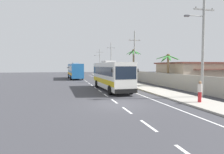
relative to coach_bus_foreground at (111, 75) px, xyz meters
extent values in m
plane|color=#3A3A3F|center=(-1.53, -8.88, -1.98)|extent=(160.00, 160.00, 0.00)
cube|color=#A8A399|center=(5.27, 1.12, -1.91)|extent=(3.20, 90.00, 0.14)
cube|color=white|center=(-1.53, -14.64, -1.97)|extent=(0.16, 2.00, 0.01)
cube|color=white|center=(-1.53, -11.08, -1.97)|extent=(0.16, 2.00, 0.01)
cube|color=white|center=(-1.53, -7.52, -1.97)|extent=(0.16, 2.00, 0.01)
cube|color=white|center=(-1.53, -3.97, -1.97)|extent=(0.16, 2.00, 0.01)
cube|color=white|center=(-1.53, -0.41, -1.97)|extent=(0.16, 2.00, 0.01)
cube|color=white|center=(-1.53, 3.15, -1.97)|extent=(0.16, 2.00, 0.01)
cube|color=white|center=(-1.53, 6.71, -1.97)|extent=(0.16, 2.00, 0.01)
cube|color=white|center=(-1.53, 10.27, -1.97)|extent=(0.16, 2.00, 0.01)
cube|color=white|center=(-1.53, 13.83, -1.97)|extent=(0.16, 2.00, 0.01)
cube|color=white|center=(-1.53, 17.39, -1.97)|extent=(0.16, 2.00, 0.01)
cube|color=white|center=(-1.53, 20.95, -1.97)|extent=(0.16, 2.00, 0.01)
cube|color=white|center=(-1.53, 24.51, -1.97)|extent=(0.16, 2.00, 0.01)
cube|color=white|center=(-1.53, 28.07, -1.97)|extent=(0.16, 2.00, 0.01)
cube|color=white|center=(-1.53, 31.63, -1.97)|extent=(0.16, 2.00, 0.01)
cube|color=white|center=(-1.53, 35.19, -1.97)|extent=(0.16, 2.00, 0.01)
cube|color=white|center=(-1.53, 38.75, -1.97)|extent=(0.16, 2.00, 0.01)
cube|color=white|center=(2.16, 6.12, -1.97)|extent=(0.14, 70.00, 0.01)
cube|color=#9E998E|center=(9.07, 5.12, -0.96)|extent=(0.24, 60.00, 2.03)
cube|color=silver|center=(0.00, -0.03, -0.02)|extent=(2.83, 11.18, 3.14)
cube|color=#192333|center=(-0.01, 0.17, 0.53)|extent=(2.82, 10.30, 1.00)
cube|color=#192333|center=(0.20, -5.54, 0.45)|extent=(2.24, 0.18, 1.32)
cube|color=yellow|center=(0.00, -0.03, -0.73)|extent=(2.85, 10.96, 0.56)
cube|color=black|center=(0.20, -5.63, -1.39)|extent=(2.39, 0.24, 0.44)
cube|color=#B7B7B7|center=(-0.05, 1.36, 1.69)|extent=(1.42, 2.49, 0.28)
cube|color=black|center=(1.58, -5.28, 0.69)|extent=(0.12, 0.08, 0.36)
cube|color=black|center=(-1.21, -5.37, 0.69)|extent=(0.12, 0.08, 0.36)
cylinder|color=black|center=(1.33, -3.87, -1.46)|extent=(0.36, 1.05, 1.04)
cylinder|color=black|center=(-1.05, -3.95, -1.46)|extent=(0.36, 1.05, 1.04)
cylinder|color=black|center=(1.07, 3.35, -1.46)|extent=(0.36, 1.05, 1.04)
cylinder|color=black|center=(-1.31, 3.26, -1.46)|extent=(0.36, 1.05, 1.04)
cube|color=#2366A8|center=(-3.30, 22.78, -0.01)|extent=(3.13, 11.61, 3.15)
cube|color=#192333|center=(-3.29, 22.59, 0.54)|extent=(3.11, 10.69, 1.01)
cube|color=#192333|center=(-3.58, 28.48, 0.46)|extent=(2.36, 0.22, 1.32)
cube|color=orange|center=(-3.30, 22.78, -0.72)|extent=(3.15, 11.38, 0.57)
cube|color=black|center=(-3.59, 28.57, -1.39)|extent=(2.52, 0.28, 0.44)
cube|color=#B7B7B7|center=(-3.23, 21.35, 1.70)|extent=(1.53, 2.59, 0.28)
cube|color=black|center=(-5.03, 28.20, 0.70)|extent=(0.12, 0.09, 0.36)
cube|color=black|center=(-2.11, 28.35, 0.70)|extent=(0.12, 0.09, 0.36)
cylinder|color=black|center=(-4.75, 26.74, -1.46)|extent=(0.37, 1.05, 1.04)
cylinder|color=black|center=(-2.24, 26.86, -1.46)|extent=(0.37, 1.05, 1.04)
cylinder|color=black|center=(-4.39, 19.28, -1.46)|extent=(0.37, 1.05, 1.04)
cylinder|color=black|center=(-1.88, 19.40, -1.46)|extent=(0.37, 1.05, 1.04)
cylinder|color=black|center=(2.56, 8.66, -1.68)|extent=(0.15, 0.61, 0.60)
cylinder|color=black|center=(2.67, 10.01, -1.68)|extent=(0.17, 0.61, 0.60)
cube|color=black|center=(2.61, 9.29, -1.46)|extent=(0.32, 1.12, 0.36)
cube|color=black|center=(2.63, 9.58, -1.26)|extent=(0.29, 0.62, 0.12)
cylinder|color=gray|center=(2.57, 8.78, -1.38)|extent=(0.08, 0.32, 0.67)
cylinder|color=black|center=(2.58, 8.88, -0.94)|extent=(0.56, 0.08, 0.04)
sphere|color=#EAEACC|center=(2.57, 8.76, -1.08)|extent=(0.14, 0.14, 0.14)
cylinder|color=beige|center=(2.63, 9.53, -0.92)|extent=(0.32, 0.32, 0.67)
sphere|color=red|center=(2.63, 9.53, -0.46)|extent=(0.26, 0.26, 0.26)
cylinder|color=red|center=(5.05, -10.32, -1.41)|extent=(0.28, 0.28, 0.85)
cylinder|color=beige|center=(5.05, -10.32, -0.65)|extent=(0.36, 0.36, 0.67)
sphere|color=#9E704C|center=(5.05, -10.32, -0.21)|extent=(0.24, 0.24, 0.24)
cylinder|color=#9E9E99|center=(7.05, -8.09, 3.05)|extent=(0.24, 0.24, 10.06)
cube|color=#9E9E99|center=(7.05, -8.09, 6.46)|extent=(2.23, 0.12, 0.12)
cylinder|color=#4C4742|center=(6.16, -8.09, 6.58)|extent=(0.08, 0.08, 0.16)
cylinder|color=#4C4742|center=(7.94, -8.09, 6.58)|extent=(0.08, 0.08, 0.16)
cylinder|color=#9E9E99|center=(6.13, -8.09, 5.83)|extent=(1.84, 0.09, 0.09)
cube|color=#4C4C51|center=(5.21, -8.09, 5.77)|extent=(0.44, 0.24, 0.14)
cylinder|color=#9E9E99|center=(7.06, 10.30, 2.86)|extent=(0.24, 0.24, 9.68)
cube|color=#9E9E99|center=(7.06, 10.30, 5.91)|extent=(2.29, 0.12, 0.12)
cylinder|color=#4C4742|center=(6.14, 10.30, 6.03)|extent=(0.08, 0.08, 0.16)
cylinder|color=#4C4742|center=(7.98, 10.30, 6.03)|extent=(0.08, 0.08, 0.16)
cylinder|color=#9E9E99|center=(7.00, 28.70, 2.83)|extent=(0.24, 0.24, 9.63)
cube|color=#9E9E99|center=(7.00, 28.70, 6.13)|extent=(2.27, 0.12, 0.12)
cylinder|color=#4C4742|center=(6.09, 28.70, 6.25)|extent=(0.08, 0.08, 0.16)
cylinder|color=#4C4742|center=(7.91, 28.70, 6.25)|extent=(0.08, 0.08, 0.16)
cylinder|color=#9E9E99|center=(7.15, 47.09, 2.72)|extent=(0.24, 0.24, 9.39)
cube|color=#9E9E99|center=(7.15, 47.09, 6.13)|extent=(2.40, 0.12, 0.12)
cylinder|color=#4C4742|center=(6.19, 47.09, 6.25)|extent=(0.08, 0.08, 0.16)
cylinder|color=#4C4742|center=(8.11, 47.09, 6.25)|extent=(0.08, 0.08, 0.16)
cylinder|color=#9E9E99|center=(6.23, 47.09, 5.00)|extent=(1.84, 0.09, 0.09)
cube|color=#4C4C51|center=(5.31, 47.09, 4.94)|extent=(0.44, 0.24, 0.14)
cylinder|color=brown|center=(9.37, 2.14, 0.32)|extent=(0.32, 0.32, 4.59)
ellipsoid|color=#337F33|center=(10.26, 2.23, 2.40)|extent=(1.86, 0.54, 0.75)
ellipsoid|color=#337F33|center=(9.96, 2.79, 2.36)|extent=(1.48, 1.58, 0.82)
ellipsoid|color=#337F33|center=(9.23, 2.95, 2.24)|extent=(0.63, 1.75, 1.05)
ellipsoid|color=#337F33|center=(8.60, 2.63, 2.44)|extent=(1.75, 1.31, 0.66)
ellipsoid|color=#337F33|center=(8.62, 1.65, 2.38)|extent=(1.72, 1.30, 0.78)
ellipsoid|color=#337F33|center=(9.09, 1.33, 2.31)|extent=(0.92, 1.79, 0.92)
ellipsoid|color=#337F33|center=(9.83, 1.38, 2.37)|extent=(1.25, 1.74, 0.79)
sphere|color=brown|center=(9.37, 2.14, 2.66)|extent=(0.56, 0.56, 0.56)
cylinder|color=brown|center=(7.81, 12.83, 1.09)|extent=(0.35, 0.35, 6.14)
ellipsoid|color=#337F33|center=(8.59, 12.71, 3.84)|extent=(1.67, 0.62, 0.96)
ellipsoid|color=#337F33|center=(8.36, 13.47, 3.95)|extent=(1.39, 1.55, 0.73)
ellipsoid|color=#337F33|center=(7.55, 13.56, 3.81)|extent=(0.89, 1.63, 1.01)
ellipsoid|color=#337F33|center=(7.03, 12.79, 3.84)|extent=(1.65, 0.45, 0.96)
ellipsoid|color=#337F33|center=(7.53, 12.11, 3.81)|extent=(0.92, 1.63, 1.01)
ellipsoid|color=#337F33|center=(8.12, 12.13, 3.81)|extent=(0.98, 1.61, 1.01)
sphere|color=brown|center=(7.81, 12.83, 4.21)|extent=(0.56, 0.56, 0.56)
cube|color=tan|center=(15.86, 3.91, -0.25)|extent=(10.95, 8.22, 3.45)
cube|color=brown|center=(15.86, 3.91, 1.59)|extent=(11.61, 8.71, 0.24)
cube|color=brown|center=(15.86, -0.54, 0.61)|extent=(7.66, 0.80, 0.10)
camera|label=1|loc=(-5.80, -23.84, 1.19)|focal=30.76mm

